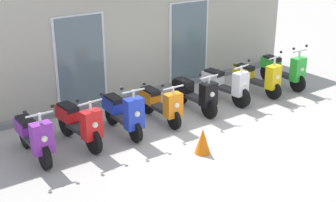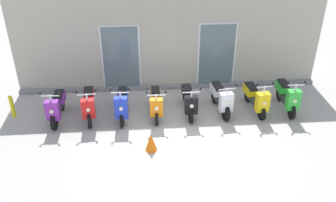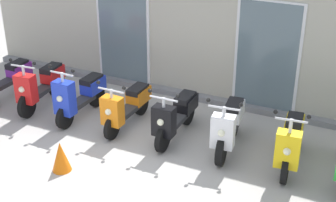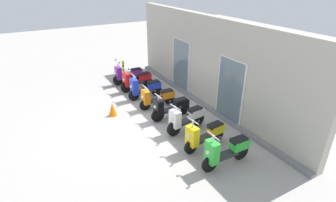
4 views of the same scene
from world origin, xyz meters
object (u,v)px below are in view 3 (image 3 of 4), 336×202
scooter_red (41,85)px  scooter_orange (127,105)px  scooter_blue (79,95)px  scooter_black (176,115)px  scooter_yellow (291,141)px  traffic_cone (61,156)px  scooter_white (229,126)px  scooter_purple (4,79)px

scooter_red → scooter_orange: size_ratio=1.03×
scooter_blue → scooter_black: (2.03, 0.12, -0.04)m
scooter_yellow → traffic_cone: size_ratio=2.98×
scooter_red → scooter_yellow: bearing=0.4°
scooter_red → scooter_orange: scooter_red is taller
scooter_orange → scooter_white: size_ratio=0.99×
scooter_orange → scooter_yellow: 3.11m
scooter_red → scooter_orange: (2.02, 0.03, -0.04)m
scooter_blue → scooter_orange: (1.02, 0.09, -0.04)m
scooter_red → scooter_yellow: scooter_yellow is taller
scooter_white → scooter_blue: bearing=-177.5°
scooter_purple → scooter_yellow: 6.08m
scooter_purple → scooter_blue: 1.96m
scooter_yellow → traffic_cone: scooter_yellow is taller
scooter_blue → scooter_orange: scooter_blue is taller
scooter_yellow → scooter_red: bearing=-179.6°
scooter_blue → scooter_yellow: 4.13m
scooter_white → scooter_yellow: bearing=-2.0°
scooter_yellow → scooter_purple: bearing=-179.5°
scooter_blue → scooter_black: 2.03m
scooter_black → scooter_white: scooter_white is taller
scooter_white → traffic_cone: scooter_white is taller
scooter_orange → traffic_cone: scooter_orange is taller
scooter_blue → scooter_white: size_ratio=0.98×
scooter_purple → scooter_red: 0.96m
scooter_blue → scooter_black: bearing=3.3°
scooter_orange → scooter_yellow: scooter_yellow is taller
scooter_black → scooter_red: bearing=-179.0°
scooter_orange → scooter_purple: bearing=-179.0°
scooter_black → scooter_yellow: bearing=-0.6°
traffic_cone → scooter_orange: bearing=83.0°
scooter_red → scooter_yellow: (5.13, 0.03, -0.03)m
scooter_blue → scooter_red: bearing=176.4°
scooter_red → scooter_orange: bearing=0.8°
scooter_red → scooter_purple: bearing=-178.7°
scooter_purple → traffic_cone: 3.26m
traffic_cone → scooter_black: bearing=55.7°
scooter_red → scooter_blue: bearing=-3.6°
scooter_blue → scooter_orange: bearing=5.0°
scooter_white → scooter_yellow: scooter_yellow is taller
scooter_yellow → traffic_cone: 3.78m
scooter_purple → scooter_red: (0.96, 0.02, 0.03)m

